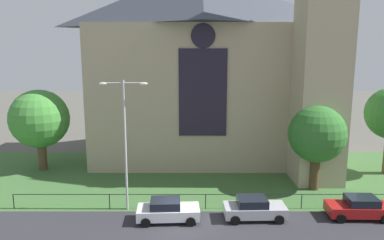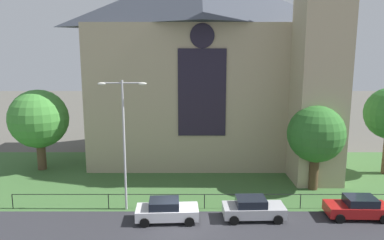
# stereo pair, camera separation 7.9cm
# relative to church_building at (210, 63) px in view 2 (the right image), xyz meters

# --- Properties ---
(ground) EXTENTS (160.00, 160.00, 0.00)m
(ground) POSITION_rel_church_building_xyz_m (-2.51, -5.94, -10.27)
(ground) COLOR #56544C
(road_asphalt) EXTENTS (120.00, 8.00, 0.01)m
(road_asphalt) POSITION_rel_church_building_xyz_m (-2.51, -17.94, -10.27)
(road_asphalt) COLOR #2D2D33
(road_asphalt) RESTS_ON ground
(grass_verge) EXTENTS (120.00, 20.00, 0.01)m
(grass_verge) POSITION_rel_church_building_xyz_m (-2.51, -7.94, -10.27)
(grass_verge) COLOR #3D6633
(grass_verge) RESTS_ON ground
(church_building) EXTENTS (23.20, 16.20, 26.00)m
(church_building) POSITION_rel_church_building_xyz_m (0.00, 0.00, 0.00)
(church_building) COLOR tan
(church_building) RESTS_ON ground
(iron_railing) EXTENTS (28.20, 0.07, 1.13)m
(iron_railing) POSITION_rel_church_building_xyz_m (-0.77, -13.44, -9.31)
(iron_railing) COLOR black
(iron_railing) RESTS_ON ground
(tree_left_far) EXTENTS (5.63, 5.63, 7.88)m
(tree_left_far) POSITION_rel_church_building_xyz_m (-16.48, -4.16, -5.25)
(tree_left_far) COLOR brown
(tree_left_far) RESTS_ON ground
(tree_right_near) EXTENTS (4.67, 4.67, 7.09)m
(tree_right_near) POSITION_rel_church_building_xyz_m (8.48, -9.52, -5.57)
(tree_right_near) COLOR #4C3823
(tree_right_near) RESTS_ON ground
(streetlamp_near) EXTENTS (3.37, 0.26, 9.42)m
(streetlamp_near) POSITION_rel_church_building_xyz_m (-6.49, -13.54, -4.39)
(streetlamp_near) COLOR #B2B2B7
(streetlamp_near) RESTS_ON ground
(parked_car_white) EXTENTS (4.28, 2.20, 1.51)m
(parked_car_white) POSITION_rel_church_building_xyz_m (-3.42, -15.39, -9.53)
(parked_car_white) COLOR silver
(parked_car_white) RESTS_ON ground
(parked_car_silver) EXTENTS (4.25, 2.13, 1.51)m
(parked_car_silver) POSITION_rel_church_building_xyz_m (2.50, -15.07, -9.53)
(parked_car_silver) COLOR #B7B7BC
(parked_car_silver) RESTS_ON ground
(parked_car_red) EXTENTS (4.25, 2.12, 1.51)m
(parked_car_red) POSITION_rel_church_building_xyz_m (9.78, -14.91, -9.53)
(parked_car_red) COLOR #B21919
(parked_car_red) RESTS_ON ground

